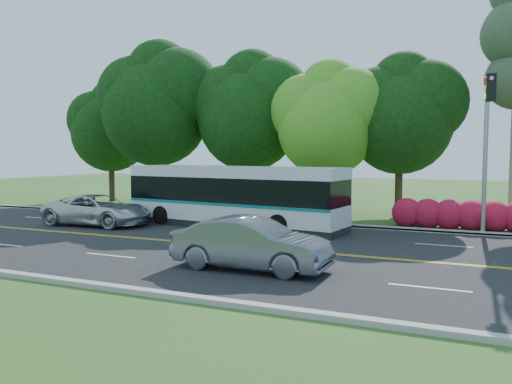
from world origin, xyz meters
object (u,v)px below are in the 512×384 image
at_px(traffic_signal, 487,131).
at_px(transit_bus, 232,197).
at_px(sedan, 251,244).
at_px(suv, 98,210).

height_order(traffic_signal, transit_bus, traffic_signal).
bearing_deg(sedan, transit_bus, 30.22).
distance_m(transit_bus, sedan, 9.50).
height_order(traffic_signal, suv, traffic_signal).
bearing_deg(sedan, traffic_signal, -37.51).
bearing_deg(traffic_signal, sedan, -127.86).
height_order(traffic_signal, sedan, traffic_signal).
relative_size(traffic_signal, transit_bus, 0.59).
height_order(sedan, suv, sedan).
distance_m(traffic_signal, transit_bus, 12.05).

